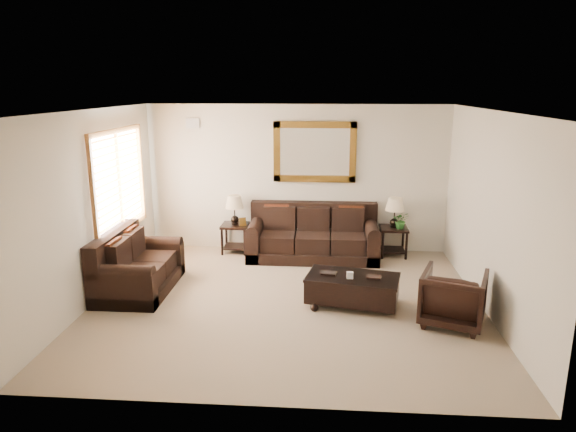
# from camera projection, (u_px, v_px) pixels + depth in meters

# --- Properties ---
(room) EXTENTS (5.51, 5.01, 2.71)m
(room) POSITION_uv_depth(u_px,v_px,m) (286.00, 210.00, 7.04)
(room) COLOR #826D5A
(room) RESTS_ON ground
(window) EXTENTS (0.07, 1.96, 1.66)m
(window) POSITION_uv_depth(u_px,v_px,m) (120.00, 182.00, 8.06)
(window) COLOR white
(window) RESTS_ON room
(mirror) EXTENTS (1.50, 0.06, 1.10)m
(mirror) POSITION_uv_depth(u_px,v_px,m) (315.00, 152.00, 9.28)
(mirror) COLOR #503210
(mirror) RESTS_ON room
(air_vent) EXTENTS (0.25, 0.02, 0.18)m
(air_vent) POSITION_uv_depth(u_px,v_px,m) (193.00, 123.00, 9.33)
(air_vent) COLOR #999999
(air_vent) RESTS_ON room
(sofa) EXTENTS (2.31, 1.00, 0.95)m
(sofa) POSITION_uv_depth(u_px,v_px,m) (313.00, 238.00, 9.24)
(sofa) COLOR black
(sofa) RESTS_ON room
(loveseat) EXTENTS (0.95, 1.61, 0.90)m
(loveseat) POSITION_uv_depth(u_px,v_px,m) (135.00, 269.00, 7.73)
(loveseat) COLOR black
(loveseat) RESTS_ON room
(end_table_left) EXTENTS (0.49, 0.49, 1.08)m
(end_table_left) POSITION_uv_depth(u_px,v_px,m) (235.00, 215.00, 9.42)
(end_table_left) COLOR black
(end_table_left) RESTS_ON room
(end_table_right) EXTENTS (0.49, 0.49, 1.08)m
(end_table_right) POSITION_uv_depth(u_px,v_px,m) (394.00, 218.00, 9.22)
(end_table_right) COLOR black
(end_table_right) RESTS_ON room
(coffee_table) EXTENTS (1.38, 0.93, 0.54)m
(coffee_table) POSITION_uv_depth(u_px,v_px,m) (353.00, 287.00, 7.20)
(coffee_table) COLOR black
(coffee_table) RESTS_ON room
(armchair) EXTENTS (0.97, 0.94, 0.79)m
(armchair) POSITION_uv_depth(u_px,v_px,m) (453.00, 295.00, 6.60)
(armchair) COLOR black
(armchair) RESTS_ON floor
(potted_plant) EXTENTS (0.30, 0.33, 0.24)m
(potted_plant) POSITION_uv_depth(u_px,v_px,m) (401.00, 222.00, 9.14)
(potted_plant) COLOR #22591E
(potted_plant) RESTS_ON end_table_right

